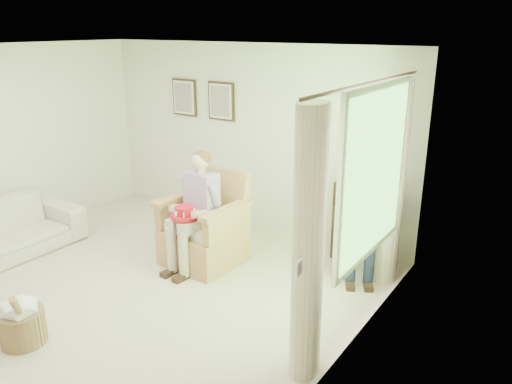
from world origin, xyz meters
TOP-DOWN VIEW (x-y plane):
  - floor at (0.00, 0.00)m, footprint 5.50×5.50m
  - back_wall at (0.00, 2.75)m, footprint 5.00×0.04m
  - right_wall at (2.50, 0.00)m, footprint 0.04×5.50m
  - ceiling at (0.00, 0.00)m, footprint 5.00×5.50m
  - window at (2.46, 1.20)m, footprint 0.13×2.50m
  - curtain_left at (2.33, 0.22)m, footprint 0.34×0.34m
  - curtain_right at (2.33, 2.18)m, footprint 0.34×0.34m
  - framed_print_left at (-1.15, 2.71)m, footprint 0.45×0.05m
  - framed_print_right at (-0.45, 2.71)m, footprint 0.45×0.05m
  - wicker_armchair at (0.30, 1.39)m, footprint 0.89×0.88m
  - wood_armchair at (1.95, 2.34)m, footprint 0.64×0.60m
  - person_wicker at (0.30, 1.24)m, footprint 0.40×0.63m
  - person_dark at (1.95, 2.17)m, footprint 0.40×0.63m
  - red_hat at (0.28, 1.04)m, footprint 0.32×0.32m
  - hatbox at (-0.04, -0.89)m, footprint 0.53×0.53m

SIDE VIEW (x-z plane):
  - floor at x=0.00m, z-range 0.00..0.00m
  - hatbox at x=-0.04m, z-range -0.07..0.54m
  - wicker_armchair at x=0.30m, z-range -0.21..0.93m
  - wood_armchair at x=1.95m, z-range 0.05..1.03m
  - red_hat at x=0.28m, z-range 0.67..0.81m
  - person_dark at x=1.95m, z-range 0.12..1.49m
  - person_wicker at x=0.30m, z-range 0.13..1.53m
  - curtain_left at x=2.33m, z-range 0.00..2.30m
  - curtain_right at x=2.33m, z-range 0.00..2.30m
  - back_wall at x=0.00m, z-range 0.00..2.60m
  - right_wall at x=2.50m, z-range 0.00..2.60m
  - window at x=2.46m, z-range 0.77..2.40m
  - framed_print_left at x=-1.15m, z-range 1.51..2.06m
  - framed_print_right at x=-0.45m, z-range 1.51..2.06m
  - ceiling at x=0.00m, z-range 2.59..2.61m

